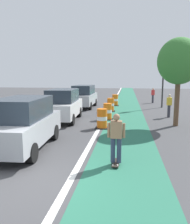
{
  "coord_description": "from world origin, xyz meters",
  "views": [
    {
      "loc": [
        2.42,
        -5.5,
        2.87
      ],
      "look_at": [
        0.84,
        5.71,
        1.1
      ],
      "focal_mm": 36.9,
      "sensor_mm": 36.0,
      "label": 1
    }
  ],
  "objects_px": {
    "skateboarder_on_lane": "(116,138)",
    "traffic_light_corner": "(164,69)",
    "parked_suv_nearest": "(23,123)",
    "street_tree_sidewalk": "(179,62)",
    "traffic_barrel_back": "(111,105)",
    "pedestrian_waiting": "(169,105)",
    "traffic_barrel_mid": "(107,112)",
    "parked_suv_second": "(63,105)",
    "traffic_barrel_front": "(102,119)",
    "pedestrian_crossing": "(153,95)",
    "parked_suv_third": "(84,96)",
    "traffic_barrel_far": "(115,100)"
  },
  "relations": [
    {
      "from": "traffic_barrel_back",
      "to": "street_tree_sidewalk",
      "type": "relative_size",
      "value": 0.22
    },
    {
      "from": "traffic_barrel_back",
      "to": "pedestrian_crossing",
      "type": "height_order",
      "value": "pedestrian_crossing"
    },
    {
      "from": "parked_suv_second",
      "to": "street_tree_sidewalk",
      "type": "bearing_deg",
      "value": -5.42
    },
    {
      "from": "parked_suv_third",
      "to": "street_tree_sidewalk",
      "type": "bearing_deg",
      "value": -46.07
    },
    {
      "from": "skateboarder_on_lane",
      "to": "traffic_light_corner",
      "type": "distance_m",
      "value": 15.16
    },
    {
      "from": "pedestrian_crossing",
      "to": "traffic_light_corner",
      "type": "bearing_deg",
      "value": -82.55
    },
    {
      "from": "pedestrian_crossing",
      "to": "pedestrian_waiting",
      "type": "bearing_deg",
      "value": -88.77
    },
    {
      "from": "parked_suv_second",
      "to": "street_tree_sidewalk",
      "type": "xyz_separation_m",
      "value": [
        6.94,
        -0.66,
        2.63
      ]
    },
    {
      "from": "traffic_barrel_front",
      "to": "street_tree_sidewalk",
      "type": "relative_size",
      "value": 0.22
    },
    {
      "from": "skateboarder_on_lane",
      "to": "traffic_barrel_mid",
      "type": "xyz_separation_m",
      "value": [
        -0.96,
        7.86,
        -0.38
      ]
    },
    {
      "from": "skateboarder_on_lane",
      "to": "pedestrian_waiting",
      "type": "relative_size",
      "value": 1.05
    },
    {
      "from": "traffic_barrel_mid",
      "to": "traffic_light_corner",
      "type": "xyz_separation_m",
      "value": [
        4.47,
        6.67,
        2.97
      ]
    },
    {
      "from": "parked_suv_nearest",
      "to": "pedestrian_crossing",
      "type": "xyz_separation_m",
      "value": [
        6.75,
        16.91,
        -0.17
      ]
    },
    {
      "from": "pedestrian_waiting",
      "to": "street_tree_sidewalk",
      "type": "distance_m",
      "value": 3.98
    },
    {
      "from": "street_tree_sidewalk",
      "to": "pedestrian_waiting",
      "type": "bearing_deg",
      "value": 88.39
    },
    {
      "from": "skateboarder_on_lane",
      "to": "parked_suv_nearest",
      "type": "distance_m",
      "value": 3.88
    },
    {
      "from": "street_tree_sidewalk",
      "to": "traffic_light_corner",
      "type": "bearing_deg",
      "value": 87.46
    },
    {
      "from": "parked_suv_second",
      "to": "traffic_light_corner",
      "type": "xyz_separation_m",
      "value": [
        7.3,
        7.39,
        2.47
      ]
    },
    {
      "from": "skateboarder_on_lane",
      "to": "parked_suv_third",
      "type": "bearing_deg",
      "value": 105.03
    },
    {
      "from": "traffic_barrel_far",
      "to": "parked_suv_second",
      "type": "bearing_deg",
      "value": -109.66
    },
    {
      "from": "parked_suv_nearest",
      "to": "street_tree_sidewalk",
      "type": "bearing_deg",
      "value": 37.79
    },
    {
      "from": "parked_suv_second",
      "to": "traffic_barrel_front",
      "type": "distance_m",
      "value": 3.37
    },
    {
      "from": "traffic_barrel_back",
      "to": "pedestrian_waiting",
      "type": "xyz_separation_m",
      "value": [
        4.25,
        -2.21,
        0.33
      ]
    },
    {
      "from": "traffic_barrel_front",
      "to": "pedestrian_waiting",
      "type": "height_order",
      "value": "pedestrian_waiting"
    },
    {
      "from": "traffic_barrel_front",
      "to": "traffic_barrel_back",
      "type": "xyz_separation_m",
      "value": [
        0.02,
        6.26,
        0.0
      ]
    },
    {
      "from": "parked_suv_third",
      "to": "traffic_light_corner",
      "type": "relative_size",
      "value": 0.91
    },
    {
      "from": "traffic_barrel_back",
      "to": "pedestrian_waiting",
      "type": "distance_m",
      "value": 4.8
    },
    {
      "from": "parked_suv_third",
      "to": "pedestrian_crossing",
      "type": "bearing_deg",
      "value": 34.22
    },
    {
      "from": "traffic_barrel_back",
      "to": "traffic_light_corner",
      "type": "height_order",
      "value": "traffic_light_corner"
    },
    {
      "from": "traffic_barrel_front",
      "to": "parked_suv_third",
      "type": "bearing_deg",
      "value": 107.41
    },
    {
      "from": "skateboarder_on_lane",
      "to": "street_tree_sidewalk",
      "type": "xyz_separation_m",
      "value": [
        3.16,
        6.48,
        2.76
      ]
    },
    {
      "from": "traffic_barrel_back",
      "to": "traffic_light_corner",
      "type": "distance_m",
      "value": 6.2
    },
    {
      "from": "parked_suv_nearest",
      "to": "traffic_barrel_mid",
      "type": "xyz_separation_m",
      "value": [
        2.74,
        6.69,
        -0.5
      ]
    },
    {
      "from": "traffic_barrel_mid",
      "to": "pedestrian_crossing",
      "type": "relative_size",
      "value": 0.68
    },
    {
      "from": "traffic_barrel_far",
      "to": "pedestrian_waiting",
      "type": "height_order",
      "value": "pedestrian_waiting"
    },
    {
      "from": "traffic_barrel_far",
      "to": "pedestrian_waiting",
      "type": "distance_m",
      "value": 7.3
    },
    {
      "from": "street_tree_sidewalk",
      "to": "parked_suv_third",
      "type": "bearing_deg",
      "value": 133.93
    },
    {
      "from": "parked_suv_nearest",
      "to": "parked_suv_third",
      "type": "bearing_deg",
      "value": 89.72
    },
    {
      "from": "traffic_barrel_mid",
      "to": "skateboarder_on_lane",
      "type": "bearing_deg",
      "value": -83.07
    },
    {
      "from": "parked_suv_second",
      "to": "traffic_light_corner",
      "type": "bearing_deg",
      "value": 45.36
    },
    {
      "from": "parked_suv_third",
      "to": "pedestrian_crossing",
      "type": "height_order",
      "value": "parked_suv_third"
    },
    {
      "from": "traffic_barrel_back",
      "to": "traffic_barrel_far",
      "type": "xyz_separation_m",
      "value": [
        0.16,
        3.83,
        0.0
      ]
    },
    {
      "from": "traffic_light_corner",
      "to": "parked_suv_nearest",
      "type": "bearing_deg",
      "value": -118.36
    },
    {
      "from": "traffic_barrel_back",
      "to": "pedestrian_waiting",
      "type": "relative_size",
      "value": 0.68
    },
    {
      "from": "parked_suv_third",
      "to": "traffic_barrel_front",
      "type": "distance_m",
      "value": 8.7
    },
    {
      "from": "traffic_barrel_far",
      "to": "street_tree_sidewalk",
      "type": "distance_m",
      "value": 10.22
    },
    {
      "from": "traffic_barrel_front",
      "to": "pedestrian_waiting",
      "type": "xyz_separation_m",
      "value": [
        4.28,
        4.06,
        0.33
      ]
    },
    {
      "from": "traffic_barrel_far",
      "to": "street_tree_sidewalk",
      "type": "relative_size",
      "value": 0.22
    },
    {
      "from": "parked_suv_nearest",
      "to": "traffic_barrel_back",
      "type": "relative_size",
      "value": 4.3
    },
    {
      "from": "street_tree_sidewalk",
      "to": "traffic_barrel_mid",
      "type": "bearing_deg",
      "value": 161.46
    }
  ]
}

